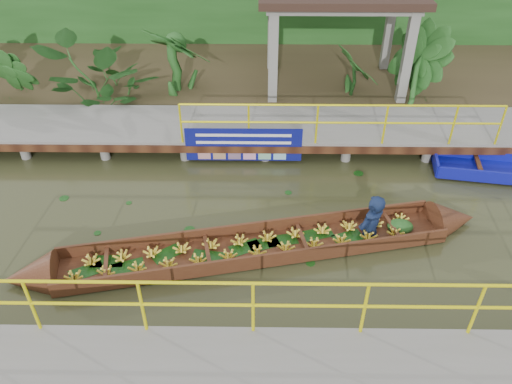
{
  "coord_description": "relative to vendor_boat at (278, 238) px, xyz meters",
  "views": [
    {
      "loc": [
        0.9,
        -7.83,
        6.73
      ],
      "look_at": [
        0.8,
        0.5,
        0.6
      ],
      "focal_mm": 35.0,
      "sensor_mm": 36.0,
      "label": 1
    }
  ],
  "objects": [
    {
      "name": "pavilion",
      "position": [
        1.77,
        6.87,
        2.54
      ],
      "size": [
        4.4,
        3.0,
        3.0
      ],
      "color": "slate",
      "rests_on": "ground"
    },
    {
      "name": "land_strip",
      "position": [
        -1.23,
        8.07,
        -0.05
      ],
      "size": [
        30.0,
        8.0,
        0.45
      ],
      "primitive_type": "cube",
      "color": "#362C1B",
      "rests_on": "ground"
    },
    {
      "name": "far_dock",
      "position": [
        -1.21,
        4.0,
        0.2
      ],
      "size": [
        16.0,
        2.06,
        1.66
      ],
      "color": "slate",
      "rests_on": "ground"
    },
    {
      "name": "tropical_plants",
      "position": [
        -2.98,
        5.87,
        1.2
      ],
      "size": [
        14.64,
        1.64,
        2.05
      ],
      "color": "#194516",
      "rests_on": "ground"
    },
    {
      "name": "vendor_boat",
      "position": [
        0.0,
        0.0,
        0.0
      ],
      "size": [
        9.29,
        2.82,
        2.23
      ],
      "rotation": [
        0.0,
        0.0,
        0.21
      ],
      "color": "#3D1E10",
      "rests_on": "ground"
    },
    {
      "name": "ground",
      "position": [
        -1.23,
        0.57,
        -0.27
      ],
      "size": [
        80.0,
        80.0,
        0.0
      ],
      "primitive_type": "plane",
      "color": "#2D3018",
      "rests_on": "ground"
    },
    {
      "name": "blue_banner",
      "position": [
        -0.76,
        3.05,
        0.28
      ],
      "size": [
        2.8,
        0.04,
        0.88
      ],
      "color": "navy",
      "rests_on": "ground"
    }
  ]
}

